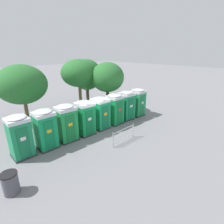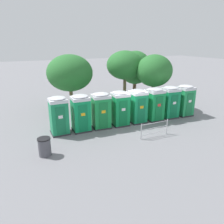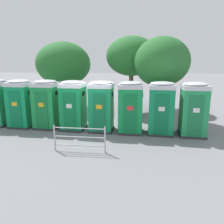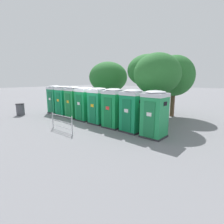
{
  "view_description": "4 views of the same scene",
  "coord_description": "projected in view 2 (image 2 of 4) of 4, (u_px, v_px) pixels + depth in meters",
  "views": [
    {
      "loc": [
        -7.77,
        -9.78,
        5.97
      ],
      "look_at": [
        1.93,
        -0.25,
        1.06
      ],
      "focal_mm": 28.0,
      "sensor_mm": 36.0,
      "label": 1
    },
    {
      "loc": [
        -7.86,
        -13.53,
        5.95
      ],
      "look_at": [
        -1.37,
        -0.06,
        1.06
      ],
      "focal_mm": 35.0,
      "sensor_mm": 36.0,
      "label": 2
    },
    {
      "loc": [
        2.37,
        -10.78,
        3.42
      ],
      "look_at": [
        1.26,
        -0.21,
        0.99
      ],
      "focal_mm": 35.0,
      "sensor_mm": 36.0,
      "label": 3
    },
    {
      "loc": [
        9.09,
        -9.02,
        3.12
      ],
      "look_at": [
        2.0,
        -0.26,
        0.98
      ],
      "focal_mm": 28.0,
      "sensor_mm": 36.0,
      "label": 4
    }
  ],
  "objects": [
    {
      "name": "portapotty_5",
      "position": [
        155.0,
        104.0,
        16.9
      ],
      "size": [
        1.21,
        1.22,
        2.54
      ],
      "color": "#2D2D33",
      "rests_on": "ground"
    },
    {
      "name": "portapotty_4",
      "position": [
        138.0,
        106.0,
        16.41
      ],
      "size": [
        1.21,
        1.25,
        2.54
      ],
      "color": "#2D2D33",
      "rests_on": "ground"
    },
    {
      "name": "portapotty_1",
      "position": [
        81.0,
        113.0,
        14.84
      ],
      "size": [
        1.22,
        1.24,
        2.54
      ],
      "color": "#2D2D33",
      "rests_on": "ground"
    },
    {
      "name": "portapotty_3",
      "position": [
        120.0,
        108.0,
        15.86
      ],
      "size": [
        1.23,
        1.27,
        2.54
      ],
      "color": "#2D2D33",
      "rests_on": "ground"
    },
    {
      "name": "street_tree_3",
      "position": [
        70.0,
        73.0,
        18.88
      ],
      "size": [
        3.96,
        3.96,
        4.88
      ],
      "color": "brown",
      "rests_on": "ground"
    },
    {
      "name": "ground_plane",
      "position": [
        128.0,
        123.0,
        16.67
      ],
      "size": [
        120.0,
        120.0,
        0.0
      ],
      "primitive_type": "plane",
      "color": "slate"
    },
    {
      "name": "street_tree_1",
      "position": [
        135.0,
        68.0,
        21.94
      ],
      "size": [
        3.21,
        3.21,
        5.02
      ],
      "color": "brown",
      "rests_on": "ground"
    },
    {
      "name": "street_tree_0",
      "position": [
        125.0,
        65.0,
        20.09
      ],
      "size": [
        3.4,
        3.4,
        5.12
      ],
      "color": "brown",
      "rests_on": "ground"
    },
    {
      "name": "street_tree_2",
      "position": [
        154.0,
        71.0,
        19.15
      ],
      "size": [
        3.15,
        3.15,
        4.85
      ],
      "color": "#4C3826",
      "rests_on": "ground"
    },
    {
      "name": "portapotty_2",
      "position": [
        101.0,
        110.0,
        15.38
      ],
      "size": [
        1.33,
        1.3,
        2.54
      ],
      "color": "#2D2D33",
      "rests_on": "ground"
    },
    {
      "name": "trash_can",
      "position": [
        45.0,
        147.0,
        11.76
      ],
      "size": [
        0.7,
        0.7,
        1.02
      ],
      "color": "#4C4C54",
      "rests_on": "ground"
    },
    {
      "name": "portapotty_7",
      "position": [
        185.0,
        100.0,
        17.97
      ],
      "size": [
        1.23,
        1.24,
        2.54
      ],
      "color": "#2D2D33",
      "rests_on": "ground"
    },
    {
      "name": "portapotty_0",
      "position": [
        59.0,
        115.0,
        14.35
      ],
      "size": [
        1.18,
        1.22,
        2.54
      ],
      "color": "#2D2D33",
      "rests_on": "ground"
    },
    {
      "name": "event_barrier",
      "position": [
        154.0,
        128.0,
        14.08
      ],
      "size": [
        2.06,
        0.09,
        1.05
      ],
      "color": "#B7B7BC",
      "rests_on": "ground"
    },
    {
      "name": "portapotty_6",
      "position": [
        170.0,
        102.0,
        17.47
      ],
      "size": [
        1.31,
        1.3,
        2.54
      ],
      "color": "#2D2D33",
      "rests_on": "ground"
    }
  ]
}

